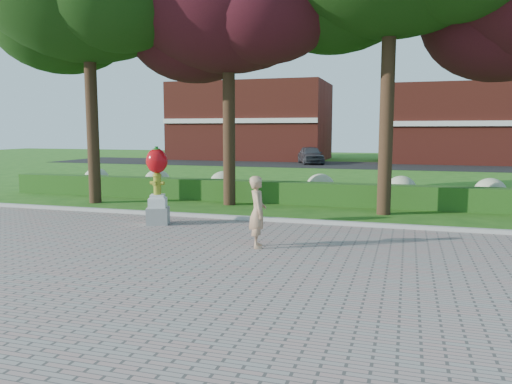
{
  "coord_description": "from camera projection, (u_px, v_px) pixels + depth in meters",
  "views": [
    {
      "loc": [
        4.2,
        -10.99,
        2.72
      ],
      "look_at": [
        0.54,
        1.0,
        1.15
      ],
      "focal_mm": 35.0,
      "sensor_mm": 36.0,
      "label": 1
    }
  ],
  "objects": [
    {
      "name": "ground",
      "position": [
        222.0,
        244.0,
        11.99
      ],
      "size": [
        100.0,
        100.0,
        0.0
      ],
      "primitive_type": "plane",
      "color": "#245916",
      "rests_on": "ground"
    },
    {
      "name": "walkway",
      "position": [
        136.0,
        295.0,
        8.19
      ],
      "size": [
        40.0,
        14.0,
        0.04
      ],
      "primitive_type": "cube",
      "color": "gray",
      "rests_on": "ground"
    },
    {
      "name": "curb",
      "position": [
        258.0,
        219.0,
        14.83
      ],
      "size": [
        40.0,
        0.18,
        0.15
      ],
      "primitive_type": "cube",
      "color": "#ADADA5",
      "rests_on": "ground"
    },
    {
      "name": "lawn_hedge",
      "position": [
        289.0,
        192.0,
        18.58
      ],
      "size": [
        24.0,
        0.7,
        0.8
      ],
      "primitive_type": "cube",
      "color": "#1A4714",
      "rests_on": "ground"
    },
    {
      "name": "hydrangea_row",
      "position": [
        309.0,
        186.0,
        19.35
      ],
      "size": [
        20.1,
        1.1,
        0.99
      ],
      "color": "#AEB58A",
      "rests_on": "ground"
    },
    {
      "name": "street",
      "position": [
        351.0,
        165.0,
        38.56
      ],
      "size": [
        50.0,
        8.0,
        0.02
      ],
      "primitive_type": "cube",
      "color": "black",
      "rests_on": "ground"
    },
    {
      "name": "building_left",
      "position": [
        251.0,
        121.0,
        46.72
      ],
      "size": [
        14.0,
        8.0,
        7.0
      ],
      "primitive_type": "cube",
      "color": "maroon",
      "rests_on": "ground"
    },
    {
      "name": "building_right",
      "position": [
        457.0,
        124.0,
        41.54
      ],
      "size": [
        12.0,
        8.0,
        6.4
      ],
      "primitive_type": "cube",
      "color": "maroon",
      "rests_on": "ground"
    },
    {
      "name": "hydrant_sculpture",
      "position": [
        157.0,
        183.0,
        14.14
      ],
      "size": [
        0.77,
        0.77,
        2.22
      ],
      "rotation": [
        0.0,
        0.0,
        0.34
      ],
      "color": "gray",
      "rests_on": "walkway"
    },
    {
      "name": "woman",
      "position": [
        258.0,
        212.0,
        11.37
      ],
      "size": [
        0.58,
        0.7,
        1.65
      ],
      "primitive_type": "imported",
      "rotation": [
        0.0,
        0.0,
        1.93
      ],
      "color": "tan",
      "rests_on": "walkway"
    },
    {
      "name": "parked_car",
      "position": [
        311.0,
        155.0,
        40.13
      ],
      "size": [
        3.06,
        4.49,
        1.42
      ],
      "primitive_type": "imported",
      "rotation": [
        0.0,
        0.0,
        0.37
      ],
      "color": "#3C3E43",
      "rests_on": "street"
    }
  ]
}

